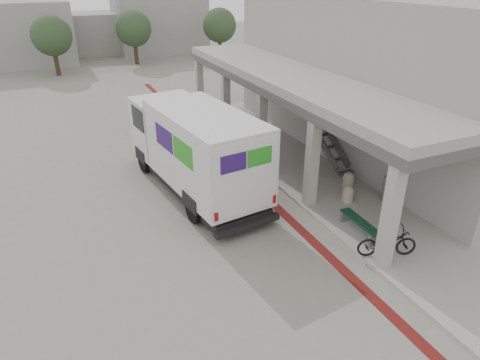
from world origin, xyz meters
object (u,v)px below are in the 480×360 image
bench (360,224)px  fedex_truck (194,147)px  utility_cabinet (392,190)px  bicycle_black (387,242)px

bench → fedex_truck: bearing=127.7°
fedex_truck → bench: (3.88, -5.37, -1.42)m
bench → utility_cabinet: 2.68m
fedex_truck → bench: bearing=-61.4°
utility_cabinet → bicycle_black: 3.57m
bicycle_black → bench: bearing=16.9°
bench → utility_cabinet: size_ratio=1.81×
fedex_truck → bicycle_black: 7.83m
fedex_truck → utility_cabinet: fedex_truck is taller
fedex_truck → bicycle_black: bearing=-68.0°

